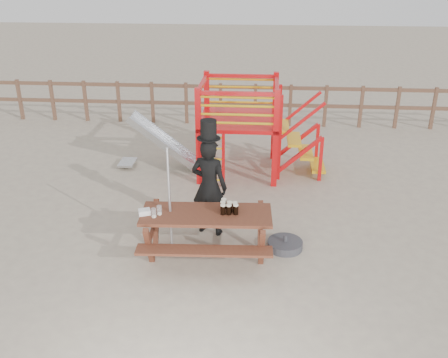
# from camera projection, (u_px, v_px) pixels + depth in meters

# --- Properties ---
(ground) EXTENTS (60.00, 60.00, 0.00)m
(ground) POSITION_uv_depth(u_px,v_px,m) (215.00, 255.00, 8.25)
(ground) COLOR tan
(ground) RESTS_ON ground
(back_fence) EXTENTS (15.09, 0.09, 1.20)m
(back_fence) POSITION_uv_depth(u_px,v_px,m) (238.00, 100.00, 14.31)
(back_fence) COLOR brown
(back_fence) RESTS_ON ground
(playground_fort) EXTENTS (4.71, 1.84, 2.10)m
(playground_fort) POSITION_uv_depth(u_px,v_px,m) (235.00, 126.00, 11.06)
(playground_fort) COLOR red
(playground_fort) RESTS_ON ground
(picnic_table) EXTENTS (2.13, 1.52, 0.80)m
(picnic_table) POSITION_uv_depth(u_px,v_px,m) (207.00, 229.00, 8.00)
(picnic_table) COLOR brown
(picnic_table) RESTS_ON ground
(man_with_hat) EXTENTS (0.73, 0.58, 2.08)m
(man_with_hat) POSITION_uv_depth(u_px,v_px,m) (209.00, 184.00, 8.56)
(man_with_hat) COLOR black
(man_with_hat) RESTS_ON ground
(metal_pole) EXTENTS (0.04, 0.04, 1.89)m
(metal_pole) POSITION_uv_depth(u_px,v_px,m) (170.00, 203.00, 7.88)
(metal_pole) COLOR #B2B2B7
(metal_pole) RESTS_ON ground
(parasol_base) EXTENTS (0.59, 0.59, 0.25)m
(parasol_base) POSITION_uv_depth(u_px,v_px,m) (285.00, 245.00, 8.40)
(parasol_base) COLOR #37373C
(parasol_base) RESTS_ON ground
(paper_bag) EXTENTS (0.22, 0.19, 0.08)m
(paper_bag) POSITION_uv_depth(u_px,v_px,m) (144.00, 212.00, 7.83)
(paper_bag) COLOR white
(paper_bag) RESTS_ON picnic_table
(stout_pints) EXTENTS (0.29, 0.29, 0.17)m
(stout_pints) POSITION_uv_depth(u_px,v_px,m) (228.00, 207.00, 7.87)
(stout_pints) COLOR black
(stout_pints) RESTS_ON picnic_table
(empty_glasses) EXTENTS (0.15, 0.17, 0.15)m
(empty_glasses) POSITION_uv_depth(u_px,v_px,m) (157.00, 212.00, 7.77)
(empty_glasses) COLOR silver
(empty_glasses) RESTS_ON picnic_table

